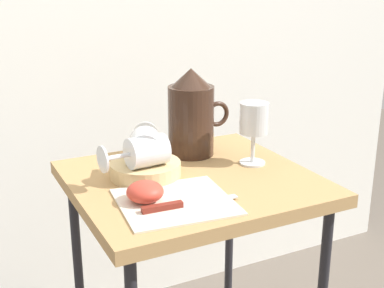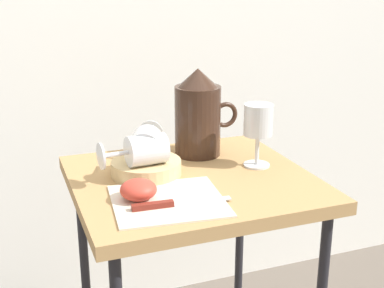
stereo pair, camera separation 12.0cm
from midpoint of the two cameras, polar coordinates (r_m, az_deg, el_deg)
The scene contains 9 objects.
table at distance 1.25m, azimuth 2.76°, elevation -6.57°, with size 0.54×0.50×0.69m.
linen_napkin at distance 1.09m, azimuth 0.53°, elevation -6.22°, with size 0.23×0.21×0.00m, color beige.
basket_tray at distance 1.23m, azimuth -2.20°, elevation -2.62°, with size 0.16×0.16×0.04m, color tan.
pitcher at distance 1.35m, azimuth 3.20°, elevation 2.59°, with size 0.17×0.12×0.22m.
wine_glass_upright at distance 1.27m, azimuth 9.85°, elevation 2.13°, with size 0.07×0.07×0.15m.
wine_glass_tipped_near at distance 1.22m, azimuth -2.20°, elevation -0.07°, with size 0.12×0.16×0.08m.
wine_glass_tipped_far at distance 1.19m, azimuth -2.30°, elevation -0.69°, with size 0.16×0.08×0.07m.
apple_half_left at distance 1.09m, azimuth -2.70°, elevation -5.02°, with size 0.08×0.08×0.04m, color #CC3D2D.
knife at distance 1.06m, azimuth 0.57°, elevation -6.61°, with size 0.21×0.03×0.01m.
Camera 2 is at (-0.40, -1.07, 1.14)m, focal length 49.34 mm.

